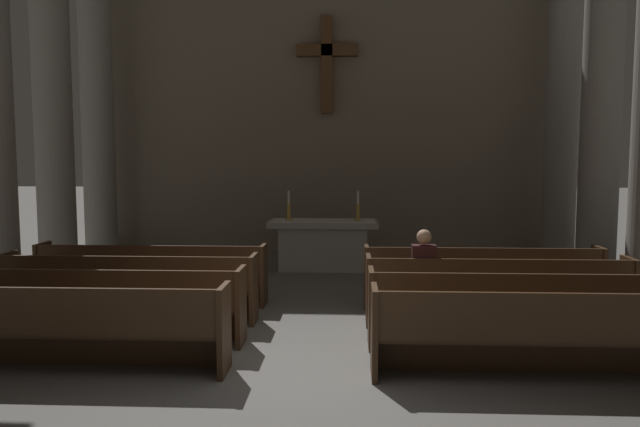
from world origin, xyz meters
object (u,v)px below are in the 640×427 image
pew_right_row_4 (482,277)px  pew_right_row_3 (497,291)px  column_right_third (602,92)px  pew_left_row_1 (62,328)px  candlestick_right (358,211)px  pew_left_row_4 (152,274)px  altar (323,244)px  pew_right_row_2 (518,310)px  pew_right_row_1 (545,334)px  candlestick_left (289,211)px  column_left_third (52,95)px  column_left_fourth (97,104)px  pew_left_row_3 (129,288)px  lone_worshipper (423,274)px  column_right_fourth (562,102)px  pew_left_row_2 (100,305)px

pew_right_row_4 → pew_right_row_3: bearing=-90.0°
pew_right_row_3 → column_right_third: 5.05m
pew_left_row_1 → candlestick_right: size_ratio=5.94×
pew_left_row_4 → altar: (2.53, 3.05, 0.06)m
pew_right_row_2 → column_right_third: (2.55, 4.19, 2.98)m
pew_left_row_4 → pew_right_row_1: 5.88m
candlestick_left → pew_left_row_1: bearing=-106.8°
pew_right_row_2 → candlestick_left: 6.04m
column_left_third → column_left_fourth: (0.00, 2.06, 0.00)m
pew_left_row_3 → candlestick_right: (3.23, 4.05, 0.72)m
pew_right_row_4 → pew_left_row_1: bearing=-149.4°
pew_right_row_3 → pew_right_row_4: size_ratio=1.00×
pew_right_row_1 → altar: altar is taller
column_right_third → candlestick_left: size_ratio=11.86×
pew_right_row_2 → column_left_third: size_ratio=0.50×
column_left_fourth → candlestick_left: size_ratio=11.86×
pew_left_row_4 → column_right_third: bearing=16.1°
pew_right_row_2 → candlestick_right: (-1.83, 5.05, 0.72)m
column_left_third → altar: size_ratio=3.22×
pew_right_row_1 → lone_worshipper: size_ratio=2.68×
column_left_third → lone_worshipper: size_ratio=5.36×
pew_right_row_3 → candlestick_right: candlestick_right is taller
altar → candlestick_left: bearing=180.0°
pew_right_row_3 → pew_right_row_4: bearing=90.0°
pew_left_row_1 → pew_right_row_3: 5.44m
column_right_fourth → altar: bearing=-166.7°
pew_left_row_2 → pew_left_row_4: size_ratio=1.00×
pew_left_row_3 → candlestick_left: candlestick_left is taller
pew_left_row_3 → column_left_third: 5.05m
pew_left_row_2 → altar: size_ratio=1.61×
pew_right_row_2 → pew_right_row_3: same height
pew_right_row_1 → column_left_third: 9.68m
candlestick_left → pew_right_row_4: bearing=-43.4°
column_right_fourth → pew_right_row_2: bearing=-112.2°
pew_left_row_3 → pew_right_row_1: 5.44m
lone_worshipper → column_right_fourth: bearing=55.7°
pew_right_row_2 → column_left_third: (-7.61, 4.19, 2.98)m
pew_right_row_2 → pew_right_row_4: 2.00m
column_left_third → column_right_third: (10.17, 0.00, 0.00)m
candlestick_left → lone_worshipper: candlestick_left is taller
pew_right_row_3 → column_right_fourth: bearing=64.1°
candlestick_right → pew_right_row_1: bearing=-73.2°
pew_right_row_4 → candlestick_left: 4.50m
column_right_third → candlestick_right: column_right_third is taller
pew_left_row_1 → pew_right_row_2: (5.06, 1.00, 0.00)m
pew_right_row_4 → candlestick_left: (-3.23, 3.05, 0.72)m
pew_left_row_3 → pew_left_row_4: 1.00m
pew_right_row_1 → pew_right_row_3: 2.00m
pew_right_row_4 → lone_worshipper: 1.40m
pew_left_row_2 → column_right_third: column_right_third is taller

